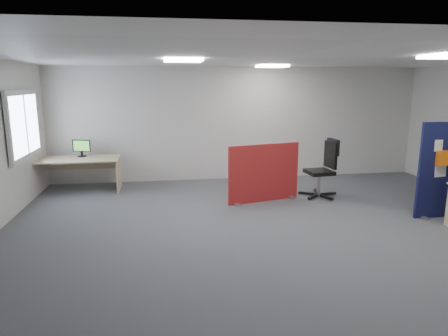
{
  "coord_description": "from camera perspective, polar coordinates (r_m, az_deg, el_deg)",
  "views": [
    {
      "loc": [
        -1.85,
        -6.02,
        2.32
      ],
      "look_at": [
        -0.91,
        0.1,
        1.0
      ],
      "focal_mm": 32.0,
      "sensor_mm": 36.0,
      "label": 1
    }
  ],
  "objects": [
    {
      "name": "ceiling_lights",
      "position": [
        7.04,
        9.63,
        14.73
      ],
      "size": [
        4.1,
        4.1,
        0.04
      ],
      "color": "white",
      "rests_on": "ceiling"
    },
    {
      "name": "red_divider",
      "position": [
        7.93,
        5.74,
        -0.81
      ],
      "size": [
        1.5,
        0.43,
        1.15
      ],
      "rotation": [
        0.0,
        0.0,
        0.25
      ],
      "color": "#AC162A",
      "rests_on": "floor"
    },
    {
      "name": "floor",
      "position": [
        6.71,
        7.89,
        -8.3
      ],
      "size": [
        9.0,
        9.0,
        0.0
      ],
      "primitive_type": "plane",
      "color": "#4D4F54",
      "rests_on": "ground"
    },
    {
      "name": "window",
      "position": [
        8.46,
        -26.64,
        5.55
      ],
      "size": [
        0.06,
        1.7,
        1.3
      ],
      "color": "white",
      "rests_on": "wall_left"
    },
    {
      "name": "wall_back",
      "position": [
        9.75,
        2.25,
        6.33
      ],
      "size": [
        9.0,
        0.02,
        2.7
      ],
      "primitive_type": "cube",
      "color": "silver",
      "rests_on": "floor"
    },
    {
      "name": "monitor_second",
      "position": [
        9.31,
        -19.71,
        2.79
      ],
      "size": [
        0.4,
        0.18,
        0.37
      ],
      "rotation": [
        0.0,
        0.0,
        -0.31
      ],
      "color": "black",
      "rests_on": "second_desk"
    },
    {
      "name": "ceiling",
      "position": [
        6.31,
        8.62,
        15.36
      ],
      "size": [
        9.0,
        7.0,
        0.02
      ],
      "primitive_type": "cube",
      "color": "white",
      "rests_on": "wall_back"
    },
    {
      "name": "second_desk",
      "position": [
        9.24,
        -20.01,
        0.32
      ],
      "size": [
        1.74,
        0.87,
        0.73
      ],
      "color": "#CFB684",
      "rests_on": "floor"
    },
    {
      "name": "wall_front",
      "position": [
        3.27,
        26.35,
        -6.54
      ],
      "size": [
        9.0,
        0.02,
        2.7
      ],
      "primitive_type": "cube",
      "color": "silver",
      "rests_on": "floor"
    },
    {
      "name": "office_chair",
      "position": [
        8.48,
        14.21,
        0.46
      ],
      "size": [
        0.77,
        0.78,
        1.18
      ],
      "rotation": [
        0.0,
        0.0,
        0.1
      ],
      "color": "black",
      "rests_on": "floor"
    }
  ]
}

